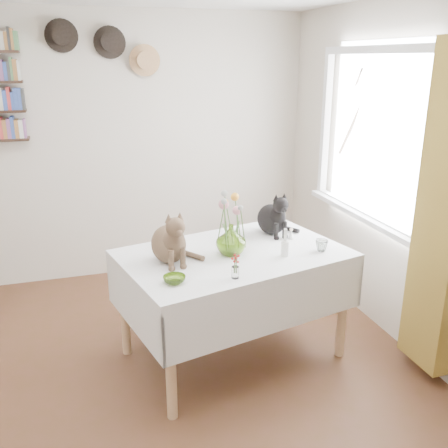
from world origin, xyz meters
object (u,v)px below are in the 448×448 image
object	(u,v)px
tabby_cat	(168,234)
flower_vase	(231,240)
dining_table	(233,279)
black_cat	(272,211)

from	to	relation	value
tabby_cat	flower_vase	world-z (taller)	tabby_cat
dining_table	black_cat	bearing A→B (deg)	36.68
dining_table	flower_vase	distance (m)	0.31
tabby_cat	black_cat	distance (m)	0.91
dining_table	tabby_cat	distance (m)	0.59
black_cat	flower_vase	world-z (taller)	black_cat
dining_table	flower_vase	world-z (taller)	flower_vase
dining_table	tabby_cat	bearing A→B (deg)	-177.79
dining_table	tabby_cat	world-z (taller)	tabby_cat
dining_table	flower_vase	bearing A→B (deg)	-135.39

